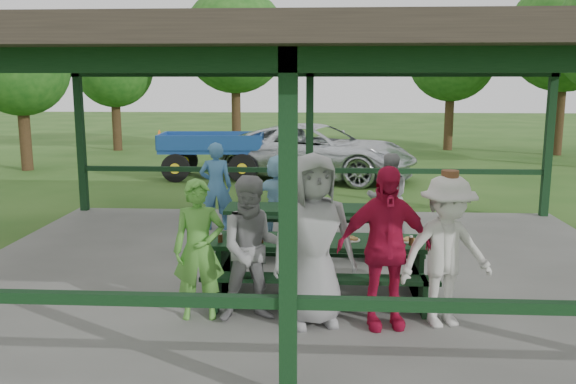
# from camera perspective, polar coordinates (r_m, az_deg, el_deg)

# --- Properties ---
(ground) EXTENTS (90.00, 90.00, 0.00)m
(ground) POSITION_cam_1_polar(r_m,az_deg,el_deg) (9.13, 1.41, -7.69)
(ground) COLOR #264D18
(ground) RESTS_ON ground
(concrete_slab) EXTENTS (10.00, 8.00, 0.10)m
(concrete_slab) POSITION_cam_1_polar(r_m,az_deg,el_deg) (9.12, 1.41, -7.40)
(concrete_slab) COLOR slate
(concrete_slab) RESTS_ON ground
(pavilion_structure) EXTENTS (10.60, 8.60, 3.24)m
(pavilion_structure) POSITION_cam_1_polar(r_m,az_deg,el_deg) (8.68, 1.51, 12.59)
(pavilion_structure) COLOR black
(pavilion_structure) RESTS_ON concrete_slab
(picnic_table_near) EXTENTS (2.83, 1.39, 0.75)m
(picnic_table_near) POSITION_cam_1_polar(r_m,az_deg,el_deg) (7.81, 2.96, -6.41)
(picnic_table_near) COLOR black
(picnic_table_near) RESTS_ON concrete_slab
(picnic_table_far) EXTENTS (2.73, 1.39, 0.75)m
(picnic_table_far) POSITION_cam_1_polar(r_m,az_deg,el_deg) (9.74, 2.21, -3.00)
(picnic_table_far) COLOR black
(picnic_table_far) RESTS_ON concrete_slab
(table_setting) EXTENTS (2.52, 0.45, 0.10)m
(table_setting) POSITION_cam_1_polar(r_m,az_deg,el_deg) (7.75, 3.82, -4.22)
(table_setting) COLOR white
(table_setting) RESTS_ON picnic_table_near
(contestant_green) EXTENTS (0.64, 0.47, 1.64)m
(contestant_green) POSITION_cam_1_polar(r_m,az_deg,el_deg) (7.11, -8.32, -5.36)
(contestant_green) COLOR #56A33A
(contestant_green) RESTS_ON concrete_slab
(contestant_grey_left) EXTENTS (0.95, 0.81, 1.69)m
(contestant_grey_left) POSITION_cam_1_polar(r_m,az_deg,el_deg) (6.98, -3.23, -5.36)
(contestant_grey_left) COLOR gray
(contestant_grey_left) RESTS_ON concrete_slab
(contestant_grey_mid) EXTENTS (1.09, 0.86, 1.96)m
(contestant_grey_mid) POSITION_cam_1_polar(r_m,az_deg,el_deg) (6.84, 2.38, -4.50)
(contestant_grey_mid) COLOR gray
(contestant_grey_mid) RESTS_ON concrete_slab
(contestant_red) EXTENTS (1.14, 0.63, 1.83)m
(contestant_red) POSITION_cam_1_polar(r_m,az_deg,el_deg) (6.86, 9.00, -5.13)
(contestant_red) COLOR #B71238
(contestant_red) RESTS_ON concrete_slab
(contestant_white_fedora) EXTENTS (1.26, 0.95, 1.78)m
(contestant_white_fedora) POSITION_cam_1_polar(r_m,az_deg,el_deg) (7.04, 14.60, -5.39)
(contestant_white_fedora) COLOR silver
(contestant_white_fedora) RESTS_ON concrete_slab
(spectator_lblue) EXTENTS (1.43, 0.77, 1.47)m
(spectator_lblue) POSITION_cam_1_polar(r_m,az_deg,el_deg) (10.69, -0.95, -0.36)
(spectator_lblue) COLOR #98CFEB
(spectator_lblue) RESTS_ON concrete_slab
(spectator_blue) EXTENTS (0.64, 0.47, 1.63)m
(spectator_blue) POSITION_cam_1_polar(r_m,az_deg,el_deg) (11.29, -6.76, 0.54)
(spectator_blue) COLOR teal
(spectator_blue) RESTS_ON concrete_slab
(spectator_grey) EXTENTS (0.79, 0.64, 1.53)m
(spectator_grey) POSITION_cam_1_polar(r_m,az_deg,el_deg) (10.55, 9.37, -0.51)
(spectator_grey) COLOR gray
(spectator_grey) RESTS_ON concrete_slab
(pickup_truck) EXTENTS (6.26, 4.42, 1.59)m
(pickup_truck) POSITION_cam_1_polar(r_m,az_deg,el_deg) (17.70, 2.76, 3.81)
(pickup_truck) COLOR silver
(pickup_truck) RESTS_ON ground
(farm_trailer) EXTENTS (4.03, 1.92, 1.41)m
(farm_trailer) POSITION_cam_1_polar(r_m,az_deg,el_deg) (17.98, -7.10, 3.54)
(farm_trailer) COLOR navy
(farm_trailer) RESTS_ON ground
(tree_far_left) EXTENTS (3.09, 3.09, 4.82)m
(tree_far_left) POSITION_cam_1_polar(r_m,az_deg,el_deg) (25.70, -15.98, 11.01)
(tree_far_left) COLOR #342314
(tree_far_left) RESTS_ON ground
(tree_left) EXTENTS (4.08, 4.08, 6.37)m
(tree_left) POSITION_cam_1_polar(r_m,az_deg,el_deg) (24.51, -4.98, 13.89)
(tree_left) COLOR #342314
(tree_left) RESTS_ON ground
(tree_mid) EXTENTS (3.49, 3.49, 5.46)m
(tree_mid) POSITION_cam_1_polar(r_m,az_deg,el_deg) (25.74, 15.08, 12.02)
(tree_mid) COLOR #342314
(tree_mid) RESTS_ON ground
(tree_edge_left) EXTENTS (3.06, 3.06, 4.78)m
(tree_edge_left) POSITION_cam_1_polar(r_m,az_deg,el_deg) (20.95, -23.81, 10.66)
(tree_edge_left) COLOR #342314
(tree_edge_left) RESTS_ON ground
(tree_far_right) EXTENTS (4.22, 4.22, 6.59)m
(tree_far_right) POSITION_cam_1_polar(r_m,az_deg,el_deg) (25.39, 24.56, 13.22)
(tree_far_right) COLOR #342314
(tree_far_right) RESTS_ON ground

